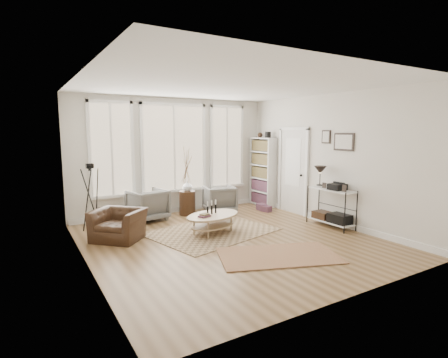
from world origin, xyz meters
TOP-DOWN VIEW (x-y plane):
  - room at (0.02, 0.03)m, footprint 5.50×5.54m
  - bay_window at (0.00, 2.71)m, footprint 4.14×0.12m
  - door at (2.57, 1.15)m, footprint 0.09×1.06m
  - bookcase at (2.44, 2.23)m, footprint 0.31×0.85m
  - low_shelf at (2.38, -0.30)m, footprint 0.38×1.08m
  - wall_art at (2.58, -0.27)m, footprint 0.04×0.88m
  - rug_main at (-0.05, 0.67)m, footprint 2.80×2.35m
  - rug_runner at (0.22, -1.14)m, footprint 2.23×1.72m
  - coffee_table at (-0.09, 0.56)m, footprint 1.43×1.14m
  - armchair_left at (-0.88, 2.29)m, footprint 0.92×0.94m
  - armchair_right at (0.97, 2.12)m, footprint 0.89×0.90m
  - side_table at (0.14, 2.29)m, footprint 0.40×0.40m
  - vase at (0.17, 2.32)m, footprint 0.30×0.30m
  - accent_chair at (-1.84, 1.13)m, footprint 1.20×1.20m
  - tripod_camera at (-2.16, 2.00)m, footprint 0.50×0.50m
  - book_stack_near at (2.05, 1.75)m, footprint 0.23×0.28m
  - book_stack_far at (2.05, 1.55)m, footprint 0.24×0.28m

SIDE VIEW (x-z plane):
  - rug_main at x=-0.05m, z-range 0.00..0.01m
  - rug_runner at x=0.22m, z-range 0.01..0.02m
  - book_stack_far at x=2.05m, z-range 0.00..0.15m
  - book_stack_near at x=2.05m, z-range 0.00..0.17m
  - accent_chair at x=-1.84m, z-range 0.00..0.59m
  - coffee_table at x=-0.09m, z-range 0.02..0.60m
  - armchair_right at x=0.97m, z-range 0.00..0.69m
  - armchair_left at x=-0.88m, z-range 0.00..0.73m
  - low_shelf at x=2.38m, z-range -0.14..1.16m
  - tripod_camera at x=-2.16m, z-range -0.06..1.36m
  - vase at x=0.17m, z-range 0.60..0.85m
  - side_table at x=0.14m, z-range -0.03..1.65m
  - bookcase at x=2.44m, z-range -0.07..1.99m
  - door at x=2.57m, z-range 0.01..2.23m
  - room at x=0.02m, z-range -0.02..2.88m
  - bay_window at x=0.00m, z-range 0.49..2.73m
  - wall_art at x=2.58m, z-range 1.66..2.10m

